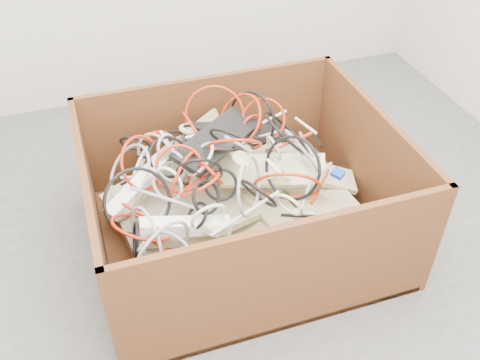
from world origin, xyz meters
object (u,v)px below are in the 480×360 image
object	(u,v)px
power_strip_left	(136,187)
power_strip_right	(185,226)
vga_plug	(338,173)
cardboard_box	(238,215)

from	to	relation	value
power_strip_left	power_strip_right	world-z (taller)	power_strip_left
power_strip_left	vga_plug	xyz separation A→B (m)	(0.74, -0.16, -0.00)
power_strip_right	vga_plug	xyz separation A→B (m)	(0.61, 0.09, 0.00)
vga_plug	power_strip_left	bearing A→B (deg)	-138.31
power_strip_left	vga_plug	world-z (taller)	power_strip_left
power_strip_left	power_strip_right	distance (m)	0.28
cardboard_box	power_strip_left	bearing A→B (deg)	173.49
power_strip_right	vga_plug	bearing A→B (deg)	13.96
power_strip_left	power_strip_right	size ratio (longest dim) A/B	0.94
power_strip_right	vga_plug	size ratio (longest dim) A/B	6.92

